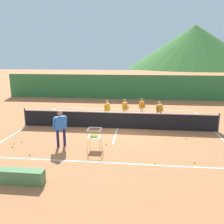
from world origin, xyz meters
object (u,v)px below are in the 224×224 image
(tennis_ball_3, at_px, (186,138))
(tennis_ball_10, at_px, (145,131))
(instructor, at_px, (61,125))
(student_3, at_px, (159,109))
(tennis_ball_6, at_px, (106,144))
(student_2, at_px, (142,106))
(tennis_ball_9, at_px, (194,137))
(courtside_bench, at_px, (22,176))
(tennis_ball_8, at_px, (194,162))
(tennis_ball_5, at_px, (12,147))
(ball_cart, at_px, (94,136))
(tennis_ball_7, at_px, (30,154))
(student_0, at_px, (107,109))
(tennis_ball_2, at_px, (14,143))
(tennis_ball_0, at_px, (22,142))
(tennis_net, at_px, (117,120))
(tennis_ball_4, at_px, (155,163))
(student_1, at_px, (125,107))

(tennis_ball_3, xyz_separation_m, tennis_ball_10, (-2.02, 0.99, 0.00))
(instructor, xyz_separation_m, student_3, (4.82, 4.90, -0.24))
(tennis_ball_6, bearing_deg, tennis_ball_3, 17.28)
(student_2, xyz_separation_m, tennis_ball_10, (0.15, -3.09, -0.76))
(tennis_ball_9, height_order, courtside_bench, courtside_bench)
(student_3, xyz_separation_m, tennis_ball_10, (-0.94, -2.31, -0.73))
(student_3, bearing_deg, tennis_ball_8, -81.69)
(student_3, distance_m, tennis_ball_5, 8.80)
(ball_cart, distance_m, courtside_bench, 3.70)
(tennis_ball_3, bearing_deg, student_2, 118.10)
(instructor, bearing_deg, tennis_ball_7, -130.65)
(ball_cart, bearing_deg, tennis_ball_8, -14.17)
(student_0, xyz_separation_m, tennis_ball_10, (2.36, -2.00, -0.76))
(student_3, height_order, tennis_ball_8, student_3)
(tennis_ball_7, height_order, tennis_ball_10, same)
(tennis_ball_3, bearing_deg, tennis_ball_6, -162.72)
(courtside_bench, bearing_deg, tennis_ball_2, 122.18)
(tennis_ball_0, bearing_deg, tennis_ball_9, 11.25)
(tennis_ball_6, bearing_deg, tennis_ball_0, -177.60)
(tennis_net, bearing_deg, tennis_ball_0, -147.64)
(ball_cart, xyz_separation_m, tennis_ball_3, (4.34, 1.69, -0.55))
(tennis_ball_0, height_order, tennis_ball_6, same)
(tennis_ball_7, bearing_deg, tennis_ball_6, 27.11)
(instructor, distance_m, tennis_ball_5, 2.41)
(tennis_ball_0, xyz_separation_m, tennis_ball_5, (-0.12, -0.64, 0.00))
(tennis_ball_4, bearing_deg, tennis_ball_5, 170.84)
(ball_cart, bearing_deg, tennis_ball_9, 22.55)
(tennis_net, height_order, instructor, instructor)
(tennis_ball_0, bearing_deg, instructor, -6.20)
(student_0, relative_size, tennis_ball_7, 19.46)
(tennis_ball_3, height_order, tennis_ball_4, same)
(student_1, height_order, tennis_ball_7, student_1)
(tennis_net, relative_size, tennis_ball_4, 163.83)
(tennis_ball_10, height_order, courtside_bench, courtside_bench)
(tennis_ball_8, bearing_deg, tennis_net, 129.20)
(tennis_net, xyz_separation_m, tennis_ball_8, (3.37, -4.14, -0.47))
(instructor, height_order, tennis_ball_3, instructor)
(tennis_ball_2, distance_m, tennis_ball_6, 4.37)
(tennis_ball_4, bearing_deg, instructor, 160.91)
(tennis_ball_3, bearing_deg, tennis_ball_4, -119.90)
(student_1, bearing_deg, student_3, -3.15)
(student_1, bearing_deg, tennis_ball_10, -62.80)
(tennis_net, relative_size, tennis_ball_3, 163.83)
(student_2, height_order, tennis_ball_5, student_2)
(ball_cart, relative_size, tennis_ball_5, 13.22)
(student_1, height_order, tennis_ball_0, student_1)
(instructor, bearing_deg, tennis_ball_10, 33.68)
(tennis_ball_9, bearing_deg, tennis_ball_8, -102.34)
(ball_cart, distance_m, tennis_ball_5, 3.78)
(instructor, relative_size, tennis_ball_9, 24.59)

